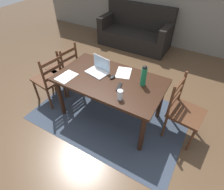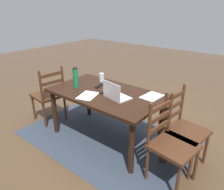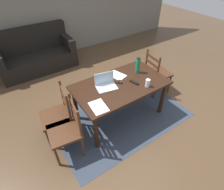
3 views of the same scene
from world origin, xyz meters
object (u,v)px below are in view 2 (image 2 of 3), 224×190
object	(u,v)px
water_bottle	(76,77)
chair_right_far	(49,95)
computer_mouse	(102,91)
tv_remote	(99,86)
laptop	(115,94)
drinking_glass	(102,77)
dining_table	(105,98)
chair_left_far	(171,144)
chair_left_near	(183,130)

from	to	relation	value
water_bottle	chair_right_far	bearing A→B (deg)	6.17
water_bottle	computer_mouse	size ratio (longest dim) A/B	3.02
water_bottle	tv_remote	world-z (taller)	water_bottle
water_bottle	laptop	bearing A→B (deg)	-177.24
laptop	computer_mouse	xyz separation A→B (m)	(0.26, -0.04, -0.04)
chair_right_far	drinking_glass	distance (m)	0.95
dining_table	chair_left_far	bearing A→B (deg)	170.84
water_bottle	drinking_glass	xyz separation A→B (m)	(-0.13, -0.41, -0.09)
chair_left_near	dining_table	bearing A→B (deg)	9.74
water_bottle	computer_mouse	world-z (taller)	water_bottle
dining_table	chair_left_near	distance (m)	1.09
laptop	water_bottle	xyz separation A→B (m)	(0.69, 0.03, 0.10)
chair_left_far	tv_remote	world-z (taller)	chair_left_far
chair_right_far	laptop	distance (m)	1.35
chair_left_near	water_bottle	world-z (taller)	water_bottle
chair_left_far	dining_table	bearing A→B (deg)	-9.16
dining_table	chair_right_far	xyz separation A→B (m)	(1.06, 0.18, -0.18)
dining_table	laptop	xyz separation A→B (m)	(-0.24, 0.08, 0.15)
chair_right_far	water_bottle	xyz separation A→B (m)	(-0.61, -0.07, 0.43)
chair_left_far	tv_remote	bearing A→B (deg)	-12.20
chair_left_far	drinking_glass	world-z (taller)	chair_left_far
chair_right_far	computer_mouse	bearing A→B (deg)	-172.37
dining_table	water_bottle	distance (m)	0.53
dining_table	tv_remote	size ratio (longest dim) A/B	9.11
chair_right_far	tv_remote	world-z (taller)	chair_right_far
chair_left_far	chair_right_far	bearing A→B (deg)	0.28
dining_table	chair_left_near	world-z (taller)	chair_left_near
laptop	water_bottle	world-z (taller)	water_bottle
chair_left_near	water_bottle	bearing A→B (deg)	11.14
drinking_glass	computer_mouse	distance (m)	0.45
dining_table	water_bottle	bearing A→B (deg)	14.40
tv_remote	drinking_glass	bearing A→B (deg)	-72.63
laptop	water_bottle	size ratio (longest dim) A/B	1.18
chair_left_near	chair_left_far	bearing A→B (deg)	90.00
tv_remote	chair_left_near	bearing A→B (deg)	169.86
drinking_glass	computer_mouse	world-z (taller)	drinking_glass
chair_right_far	laptop	world-z (taller)	laptop
dining_table	chair_left_near	size ratio (longest dim) A/B	1.63
chair_right_far	tv_remote	size ratio (longest dim) A/B	5.59
dining_table	chair_left_far	size ratio (longest dim) A/B	1.63
dining_table	water_bottle	size ratio (longest dim) A/B	5.13
dining_table	computer_mouse	xyz separation A→B (m)	(0.02, 0.04, 0.11)
chair_left_far	computer_mouse	bearing A→B (deg)	-6.80
chair_right_far	computer_mouse	xyz separation A→B (m)	(-1.04, -0.14, 0.29)
dining_table	laptop	bearing A→B (deg)	160.82
drinking_glass	laptop	bearing A→B (deg)	145.91
chair_right_far	drinking_glass	world-z (taller)	chair_right_far
tv_remote	chair_right_far	bearing A→B (deg)	4.54
chair_left_far	computer_mouse	distance (m)	1.13
chair_left_near	drinking_glass	world-z (taller)	chair_left_near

